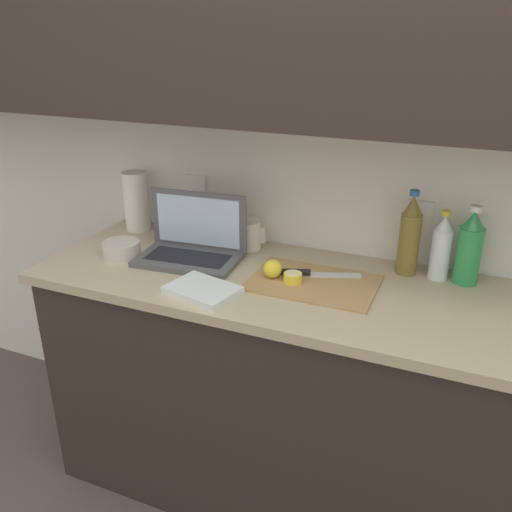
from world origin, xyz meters
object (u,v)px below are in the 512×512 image
knife (305,273)px  bottle_green_soda (470,248)px  bottle_oil_tall (441,248)px  bottle_water_clear (410,236)px  laptop (192,244)px  measuring_cup (250,235)px  lemon_half_cut (293,277)px  paper_towel_roll (136,201)px  cutting_board (313,283)px  bowl_white (121,249)px  lemon_whole_beside (273,269)px

knife → bottle_green_soda: bearing=-1.5°
bottle_oil_tall → bottle_green_soda: bearing=-0.0°
knife → bottle_water_clear: (0.31, 0.17, 0.12)m
laptop → knife: (0.44, 0.00, -0.04)m
knife → measuring_cup: bearing=129.0°
bottle_water_clear → knife: bearing=-151.2°
lemon_half_cut → knife: bearing=72.7°
paper_towel_roll → knife: bearing=-12.6°
bottle_oil_tall → measuring_cup: (-0.70, -0.00, -0.05)m
laptop → bottle_green_soda: size_ratio=1.44×
laptop → cutting_board: bearing=-8.9°
bottle_oil_tall → measuring_cup: bottle_oil_tall is taller
bowl_white → paper_towel_roll: paper_towel_roll is taller
cutting_board → bowl_white: (-0.73, -0.06, 0.03)m
bottle_green_soda → laptop: bearing=-169.5°
bottle_green_soda → bottle_water_clear: bottle_water_clear is taller
cutting_board → lemon_whole_beside: 0.14m
laptop → bottle_green_soda: bearing=5.9°
bottle_green_soda → lemon_whole_beside: bearing=-159.0°
knife → cutting_board: bearing=-63.5°
lemon_half_cut → bottle_green_soda: bottle_green_soda is taller
bottle_green_soda → lemon_half_cut: bearing=-155.6°
cutting_board → knife: knife is taller
bottle_green_soda → paper_towel_roll: (-1.31, 0.01, 0.00)m
lemon_whole_beside → bottle_water_clear: 0.48m
lemon_half_cut → bowl_white: bowl_white is taller
laptop → measuring_cup: (0.16, 0.17, -0.00)m
bottle_oil_tall → cutting_board: bearing=-150.8°
lemon_whole_beside → paper_towel_roll: size_ratio=0.26×
bottle_oil_tall → bowl_white: (-1.11, -0.27, -0.08)m
lemon_whole_beside → bottle_green_soda: (0.61, 0.23, 0.08)m
knife → bottle_oil_tall: (0.42, 0.17, 0.09)m
bottle_oil_tall → bottle_water_clear: size_ratio=0.81×
bottle_oil_tall → paper_towel_roll: paper_towel_roll is taller
cutting_board → paper_towel_roll: 0.88m
bottle_water_clear → measuring_cup: (-0.59, -0.00, -0.08)m
bowl_white → paper_towel_roll: (-0.11, 0.28, 0.09)m
measuring_cup → lemon_half_cut: bearing=-42.2°
lemon_whole_beside → laptop: bearing=170.5°
bottle_green_soda → cutting_board: bearing=-155.6°
paper_towel_roll → bottle_green_soda: bearing=-0.3°
bottle_green_soda → bottle_oil_tall: (-0.09, 0.00, -0.01)m
bowl_white → bottle_green_soda: bearing=12.6°
measuring_cup → cutting_board: bearing=-32.7°
cutting_board → bottle_oil_tall: bottle_oil_tall is taller
bottle_water_clear → bowl_white: bottle_water_clear is taller
cutting_board → bottle_water_clear: 0.37m
measuring_cup → knife: bearing=-30.8°
cutting_board → bottle_oil_tall: size_ratio=1.73×
cutting_board → measuring_cup: 0.39m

